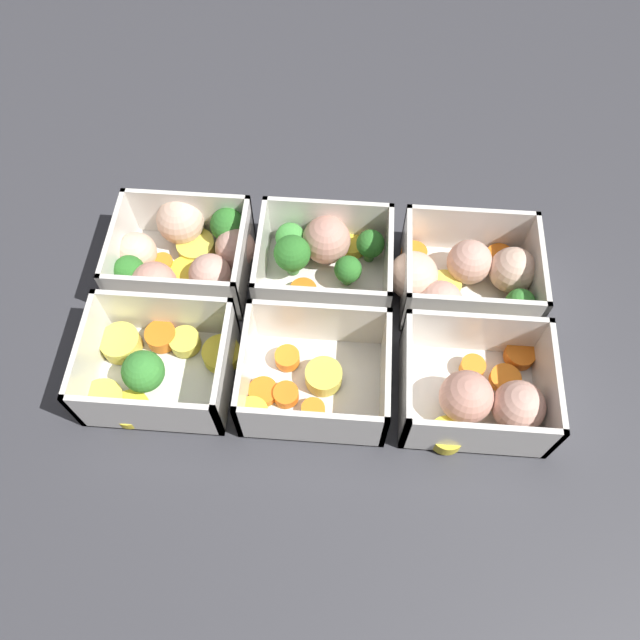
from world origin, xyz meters
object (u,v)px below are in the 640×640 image
object	(u,v)px
container_near_right	(483,394)
container_far_right	(464,278)
container_near_left	(154,366)
container_far_center	(324,256)
container_near_center	(309,380)
container_far_left	(184,254)

from	to	relation	value
container_near_right	container_far_right	world-z (taller)	same
container_near_right	container_far_right	distance (m)	0.12
container_near_left	container_far_center	distance (m)	0.20
container_near_right	container_near_center	bearing A→B (deg)	178.37
container_far_center	container_far_right	bearing A→B (deg)	-6.51
container_near_center	container_far_center	distance (m)	0.14
container_near_left	container_near_center	size ratio (longest dim) A/B	1.08
container_near_center	container_far_left	distance (m)	0.19
container_near_center	container_far_center	size ratio (longest dim) A/B	1.04
container_far_center	container_near_left	bearing A→B (deg)	-138.41
container_far_center	container_far_right	xyz separation A→B (m)	(0.14, -0.02, -0.00)
container_near_right	container_far_right	size ratio (longest dim) A/B	0.82
container_near_center	container_near_left	bearing A→B (deg)	178.91
container_near_left	container_near_right	xyz separation A→B (m)	(0.30, -0.01, 0.00)
container_near_left	container_far_left	world-z (taller)	same
container_far_right	container_near_center	bearing A→B (deg)	-140.61
container_near_center	container_far_center	xyz separation A→B (m)	(0.00, 0.14, 0.00)
container_near_left	container_far_right	distance (m)	0.31
container_far_center	container_far_left	bearing A→B (deg)	-177.10
container_far_right	container_near_right	bearing A→B (deg)	-84.62
container_near_left	container_near_center	bearing A→B (deg)	-1.09
container_near_center	container_near_right	xyz separation A→B (m)	(0.16, -0.00, 0.00)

